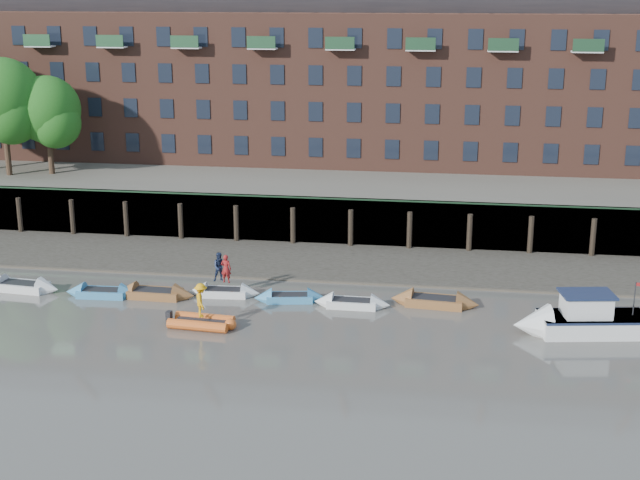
% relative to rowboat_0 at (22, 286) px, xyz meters
% --- Properties ---
extents(ground, '(220.00, 220.00, 0.00)m').
position_rel_rowboat_0_xyz_m(ground, '(16.01, -9.84, -0.24)').
color(ground, '#57534C').
rests_on(ground, ground).
extents(foreshore, '(110.00, 8.00, 0.50)m').
position_rel_rowboat_0_xyz_m(foreshore, '(16.01, 8.16, -0.24)').
color(foreshore, '#3D382F').
rests_on(foreshore, ground).
extents(mud_band, '(110.00, 1.60, 0.10)m').
position_rel_rowboat_0_xyz_m(mud_band, '(16.01, 4.76, -0.24)').
color(mud_band, '#4C4336').
rests_on(mud_band, ground).
extents(river_wall, '(110.00, 1.23, 3.30)m').
position_rel_rowboat_0_xyz_m(river_wall, '(16.01, 12.54, 1.35)').
color(river_wall, '#2D2A26').
rests_on(river_wall, ground).
extents(bank_terrace, '(110.00, 28.00, 3.20)m').
position_rel_rowboat_0_xyz_m(bank_terrace, '(16.01, 26.16, 1.36)').
color(bank_terrace, '#5E594D').
rests_on(bank_terrace, ground).
extents(apartment_terrace, '(80.60, 15.56, 20.98)m').
position_rel_rowboat_0_xyz_m(apartment_terrace, '(16.01, 27.15, 12.58)').
color(apartment_terrace, brown).
rests_on(apartment_terrace, bank_terrace).
extents(tree_cluster, '(11.76, 7.74, 9.40)m').
position_rel_rowboat_0_xyz_m(tree_cluster, '(-9.61, 17.51, 8.76)').
color(tree_cluster, '#3A281C').
rests_on(tree_cluster, bank_terrace).
extents(rowboat_0, '(4.83, 1.83, 1.37)m').
position_rel_rowboat_0_xyz_m(rowboat_0, '(0.00, 0.00, 0.00)').
color(rowboat_0, silver).
rests_on(rowboat_0, ground).
extents(rowboat_1, '(4.37, 1.46, 1.25)m').
position_rel_rowboat_0_xyz_m(rowboat_1, '(5.09, -0.33, -0.02)').
color(rowboat_1, teal).
rests_on(rowboat_1, ground).
extents(rowboat_2, '(4.69, 1.47, 1.35)m').
position_rel_rowboat_0_xyz_m(rowboat_2, '(8.13, -0.04, -0.00)').
color(rowboat_2, brown).
rests_on(rowboat_2, ground).
extents(rowboat_3, '(4.20, 1.45, 1.20)m').
position_rel_rowboat_0_xyz_m(rowboat_3, '(11.98, 0.83, -0.03)').
color(rowboat_3, silver).
rests_on(rowboat_3, ground).
extents(rowboat_4, '(4.18, 1.86, 1.17)m').
position_rel_rowboat_0_xyz_m(rowboat_4, '(15.87, 0.49, -0.03)').
color(rowboat_4, teal).
rests_on(rowboat_4, ground).
extents(rowboat_5, '(4.26, 1.26, 1.23)m').
position_rel_rowboat_0_xyz_m(rowboat_5, '(19.47, 0.08, -0.02)').
color(rowboat_5, silver).
rests_on(rowboat_5, ground).
extents(rowboat_6, '(5.03, 1.87, 1.43)m').
position_rel_rowboat_0_xyz_m(rowboat_6, '(24.01, 0.96, 0.01)').
color(rowboat_6, brown).
rests_on(rowboat_6, ground).
extents(rib_tender, '(3.60, 1.94, 0.61)m').
position_rel_rowboat_0_xyz_m(rib_tender, '(12.15, -4.07, 0.02)').
color(rib_tender, '#D65B1E').
rests_on(rib_tender, ground).
extents(motor_launch, '(7.12, 3.36, 2.82)m').
position_rel_rowboat_0_xyz_m(motor_launch, '(31.03, -2.19, 0.48)').
color(motor_launch, silver).
rests_on(motor_launch, ground).
extents(person_rower_a, '(0.64, 0.45, 1.66)m').
position_rel_rowboat_0_xyz_m(person_rower_a, '(12.12, 0.86, 1.40)').
color(person_rower_a, maroon).
rests_on(person_rower_a, rowboat_3).
extents(person_rower_b, '(1.01, 0.91, 1.71)m').
position_rel_rowboat_0_xyz_m(person_rower_b, '(11.72, 1.04, 1.42)').
color(person_rower_b, '#19233F').
rests_on(person_rower_b, rowboat_3).
extents(person_rib_crew, '(1.06, 1.34, 1.81)m').
position_rel_rowboat_0_xyz_m(person_rib_crew, '(12.05, -4.08, 1.24)').
color(person_rib_crew, orange).
rests_on(person_rib_crew, rib_tender).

